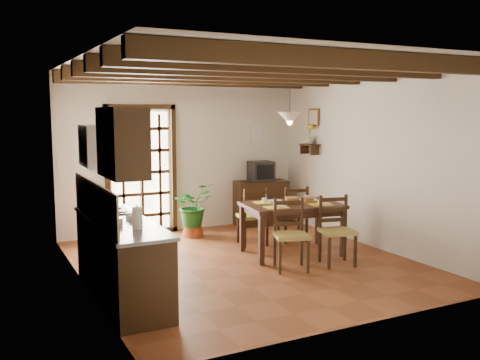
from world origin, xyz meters
TOP-DOWN VIEW (x-y plane):
  - ground_plane at (0.00, 0.00)m, footprint 5.00×5.00m
  - room_shell at (0.00, 0.00)m, footprint 4.52×5.02m
  - ceiling_beams at (0.00, 0.00)m, footprint 4.50×4.34m
  - french_door at (-0.80, 2.45)m, footprint 1.26×0.11m
  - kitchen_counter at (-1.96, -0.60)m, footprint 0.64×2.25m
  - upper_cabinet at (-2.08, -1.30)m, footprint 0.35×0.80m
  - range_hood at (-2.05, -0.05)m, footprint 0.38×0.60m
  - counter_items at (-1.95, -0.51)m, footprint 0.50×1.43m
  - dining_table at (0.85, 0.14)m, footprint 1.54×1.10m
  - chair_near_left at (0.41, -0.54)m, footprint 0.56×0.55m
  - chair_near_right at (1.12, -0.63)m, footprint 0.54×0.53m
  - chair_far_left at (0.59, 0.92)m, footprint 0.49×0.47m
  - chair_far_right at (1.30, 0.83)m, footprint 0.50×0.49m
  - table_setting at (0.85, 0.14)m, footprint 1.04×0.70m
  - table_bowl at (0.61, 0.23)m, footprint 0.27×0.27m
  - sideboard at (1.47, 2.23)m, footprint 1.04×0.56m
  - crt_tv at (1.47, 2.22)m, footprint 0.46×0.43m
  - fuse_box at (1.50, 2.48)m, footprint 0.25×0.03m
  - plant_pot at (-0.06, 1.89)m, footprint 0.39×0.39m
  - potted_plant at (-0.06, 1.89)m, footprint 2.20×2.08m
  - wall_shelf at (2.14, 1.60)m, footprint 0.20×0.42m
  - shelf_vase at (2.14, 1.60)m, footprint 0.15×0.15m
  - shelf_flowers at (2.14, 1.60)m, footprint 0.14×0.14m
  - framed_picture at (2.22, 1.60)m, footprint 0.03×0.32m
  - pendant_lamp at (0.85, 0.24)m, footprint 0.36×0.36m

SIDE VIEW (x-z plane):
  - ground_plane at x=0.00m, z-range 0.00..0.00m
  - plant_pot at x=-0.06m, z-range -0.01..0.23m
  - chair_far_right at x=1.30m, z-range -0.17..0.76m
  - chair_far_left at x=0.59m, z-range -0.18..0.77m
  - chair_near_left at x=0.41m, z-range -0.18..0.79m
  - chair_near_right at x=1.12m, z-range -0.18..0.79m
  - sideboard at x=1.47m, z-range 0.00..0.85m
  - kitchen_counter at x=-1.96m, z-range -0.22..1.16m
  - potted_plant at x=-0.06m, z-range -0.40..1.54m
  - dining_table at x=0.85m, z-range 0.29..1.07m
  - table_bowl at x=0.61m, z-range 0.78..0.83m
  - table_setting at x=0.85m, z-range 0.79..0.88m
  - counter_items at x=-1.95m, z-range 0.83..1.08m
  - crt_tv at x=1.47m, z-range 0.85..1.22m
  - french_door at x=-0.80m, z-range 0.02..2.34m
  - wall_shelf at x=2.14m, z-range 1.41..1.61m
  - shelf_vase at x=2.14m, z-range 1.57..1.73m
  - range_hood at x=-2.05m, z-range 1.46..2.00m
  - fuse_box at x=1.50m, z-range 1.59..1.91m
  - room_shell at x=0.00m, z-range 0.41..3.22m
  - upper_cabinet at x=-2.08m, z-range 1.50..2.20m
  - shelf_flowers at x=2.14m, z-range 1.68..2.04m
  - framed_picture at x=2.22m, z-range 1.89..2.21m
  - pendant_lamp at x=0.85m, z-range 1.66..2.50m
  - ceiling_beams at x=0.00m, z-range 2.59..2.79m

